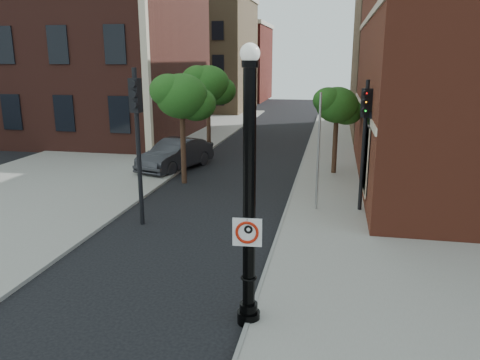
% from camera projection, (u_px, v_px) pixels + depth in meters
% --- Properties ---
extents(ground, '(120.00, 120.00, 0.00)m').
position_uv_depth(ground, '(157.00, 321.00, 10.48)').
color(ground, black).
rests_on(ground, ground).
extents(sidewalk_right, '(8.00, 60.00, 0.12)m').
position_uv_depth(sidewalk_right, '(389.00, 203.00, 18.81)').
color(sidewalk_right, gray).
rests_on(sidewalk_right, ground).
extents(sidewalk_left, '(10.00, 50.00, 0.12)m').
position_uv_depth(sidewalk_left, '(126.00, 152.00, 29.27)').
color(sidewalk_left, gray).
rests_on(sidewalk_left, ground).
extents(curb_edge, '(0.10, 60.00, 0.14)m').
position_uv_depth(curb_edge, '(291.00, 198.00, 19.56)').
color(curb_edge, gray).
rests_on(curb_edge, ground).
extents(victorian_building, '(18.60, 14.60, 17.95)m').
position_uv_depth(victorian_building, '(65.00, 16.00, 34.10)').
color(victorian_building, '#52261E').
rests_on(victorian_building, ground).
extents(bg_building_tan_a, '(12.00, 12.00, 12.00)m').
position_uv_depth(bg_building_tan_a, '(197.00, 56.00, 53.03)').
color(bg_building_tan_a, olive).
rests_on(bg_building_tan_a, ground).
extents(bg_building_red, '(12.00, 12.00, 10.00)m').
position_uv_depth(bg_building_red, '(225.00, 64.00, 66.56)').
color(bg_building_red, maroon).
rests_on(bg_building_red, ground).
extents(lamppost, '(0.51, 0.51, 6.00)m').
position_uv_depth(lamppost, '(249.00, 204.00, 9.73)').
color(lamppost, black).
rests_on(lamppost, ground).
extents(no_parking_sign, '(0.62, 0.10, 0.62)m').
position_uv_depth(no_parking_sign, '(247.00, 232.00, 9.73)').
color(no_parking_sign, white).
rests_on(no_parking_sign, ground).
extents(parked_car, '(3.09, 5.17, 1.61)m').
position_uv_depth(parked_car, '(176.00, 154.00, 24.69)').
color(parked_car, '#2C2C31').
rests_on(parked_car, ground).
extents(traffic_signal_left, '(0.38, 0.46, 5.43)m').
position_uv_depth(traffic_signal_left, '(137.00, 122.00, 15.71)').
color(traffic_signal_left, black).
rests_on(traffic_signal_left, ground).
extents(traffic_signal_right, '(0.40, 0.44, 4.98)m').
position_uv_depth(traffic_signal_right, '(365.00, 125.00, 17.07)').
color(traffic_signal_right, black).
rests_on(traffic_signal_right, ground).
extents(utility_pole, '(0.09, 0.09, 4.53)m').
position_uv_depth(utility_pole, '(318.00, 154.00, 17.42)').
color(utility_pole, '#999999').
rests_on(utility_pole, ground).
extents(street_tree_a, '(2.82, 2.55, 5.08)m').
position_uv_depth(street_tree_a, '(183.00, 97.00, 21.19)').
color(street_tree_a, '#362015').
rests_on(street_tree_a, ground).
extents(street_tree_b, '(2.97, 2.69, 5.36)m').
position_uv_depth(street_tree_b, '(209.00, 85.00, 27.07)').
color(street_tree_b, '#362015').
rests_on(street_tree_b, ground).
extents(street_tree_c, '(2.44, 2.20, 4.39)m').
position_uv_depth(street_tree_c, '(338.00, 106.00, 22.88)').
color(street_tree_c, '#362015').
rests_on(street_tree_c, ground).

